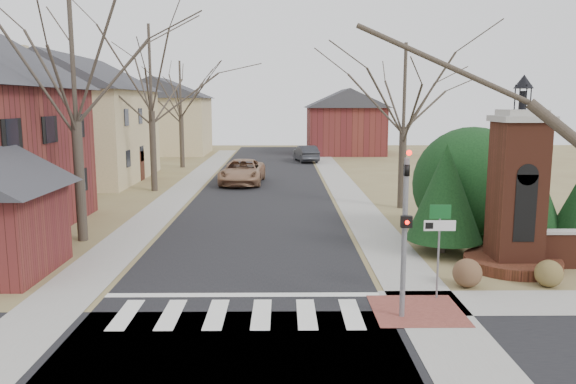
{
  "coord_description": "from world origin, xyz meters",
  "views": [
    {
      "loc": [
        1.17,
        -13.42,
        5.59
      ],
      "look_at": [
        1.36,
        6.0,
        2.47
      ],
      "focal_mm": 35.0,
      "sensor_mm": 36.0,
      "label": 1
    }
  ],
  "objects_px": {
    "sign_post": "(439,232)",
    "pickup_truck": "(242,172)",
    "distant_car": "(306,153)",
    "traffic_signal_pole": "(405,221)",
    "brick_gate_monument": "(516,205)"
  },
  "relations": [
    {
      "from": "sign_post",
      "to": "pickup_truck",
      "type": "relative_size",
      "value": 0.46
    },
    {
      "from": "pickup_truck",
      "to": "distant_car",
      "type": "xyz_separation_m",
      "value": [
        5.0,
        14.53,
        -0.06
      ]
    },
    {
      "from": "traffic_signal_pole",
      "to": "distant_car",
      "type": "relative_size",
      "value": 0.96
    },
    {
      "from": "pickup_truck",
      "to": "sign_post",
      "type": "bearing_deg",
      "value": -69.84
    },
    {
      "from": "pickup_truck",
      "to": "distant_car",
      "type": "bearing_deg",
      "value": 73.83
    },
    {
      "from": "brick_gate_monument",
      "to": "distant_car",
      "type": "bearing_deg",
      "value": 99.21
    },
    {
      "from": "traffic_signal_pole",
      "to": "sign_post",
      "type": "relative_size",
      "value": 1.64
    },
    {
      "from": "sign_post",
      "to": "pickup_truck",
      "type": "distance_m",
      "value": 24.16
    },
    {
      "from": "pickup_truck",
      "to": "distant_car",
      "type": "distance_m",
      "value": 15.36
    },
    {
      "from": "brick_gate_monument",
      "to": "distant_car",
      "type": "xyz_separation_m",
      "value": [
        -5.6,
        34.55,
        -1.39
      ]
    },
    {
      "from": "traffic_signal_pole",
      "to": "sign_post",
      "type": "height_order",
      "value": "traffic_signal_pole"
    },
    {
      "from": "sign_post",
      "to": "distant_car",
      "type": "relative_size",
      "value": 0.59
    },
    {
      "from": "sign_post",
      "to": "brick_gate_monument",
      "type": "relative_size",
      "value": 0.42
    },
    {
      "from": "traffic_signal_pole",
      "to": "brick_gate_monument",
      "type": "distance_m",
      "value": 6.47
    },
    {
      "from": "sign_post",
      "to": "traffic_signal_pole",
      "type": "bearing_deg",
      "value": -132.43
    }
  ]
}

